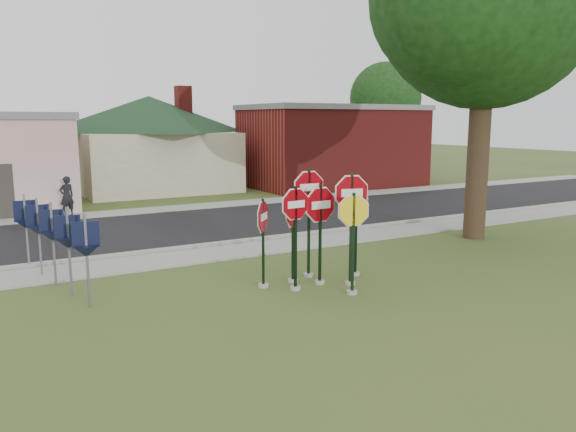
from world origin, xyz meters
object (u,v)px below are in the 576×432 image
stop_sign_yellow (353,231)px  stop_sign_left (296,224)px  pedestrian (67,196)px  stop_sign_center (320,220)px

stop_sign_yellow → stop_sign_left: bearing=137.0°
stop_sign_left → pedestrian: 13.29m
stop_sign_yellow → pedestrian: size_ratio=1.48×
stop_sign_center → stop_sign_left: stop_sign_left is taller
stop_sign_center → stop_sign_left: (-0.76, -0.13, -0.02)m
stop_sign_left → stop_sign_yellow: bearing=-43.0°
stop_sign_center → stop_sign_left: size_ratio=1.00×
stop_sign_center → pedestrian: 13.35m
stop_sign_center → pedestrian: size_ratio=1.54×
stop_sign_center → stop_sign_yellow: bearing=-78.8°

